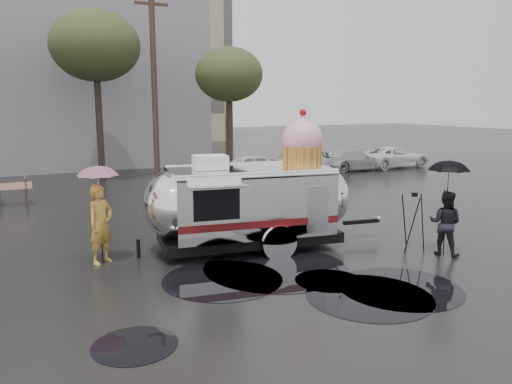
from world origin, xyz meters
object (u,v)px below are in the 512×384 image
airstream_trailer (252,199)px  tripod (413,216)px  person_left (101,224)px  person_right (445,223)px

airstream_trailer → tripod: 4.11m
person_left → person_right: size_ratio=1.16×
airstream_trailer → person_left: (-3.73, 0.44, -0.34)m
tripod → airstream_trailer: bearing=167.2°
airstream_trailer → person_right: airstream_trailer is taller
person_left → person_right: (7.70, -3.15, -0.13)m
airstream_trailer → person_right: size_ratio=4.17×
person_left → person_right: person_left is taller
person_left → tripod: size_ratio=1.23×
airstream_trailer → person_right: bearing=-25.3°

